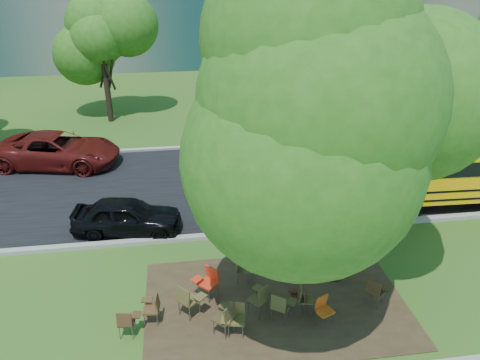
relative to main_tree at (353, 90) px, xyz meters
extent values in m
plane|color=#2D551A|center=(-2.94, -0.39, -5.59)|extent=(160.00, 160.00, 0.00)
cube|color=#382819|center=(-1.94, -0.89, -5.58)|extent=(7.00, 4.50, 0.03)
cube|color=black|center=(-2.94, 6.61, -5.57)|extent=(80.00, 8.00, 0.04)
cube|color=gray|center=(-2.94, 2.61, -5.52)|extent=(80.00, 0.25, 0.14)
cube|color=gray|center=(-2.94, 10.71, -5.52)|extent=(80.00, 0.25, 0.14)
cylinder|color=black|center=(-7.94, 15.61, -3.84)|extent=(0.32, 0.32, 3.50)
sphere|color=#2A5E15|center=(-7.94, 15.61, -1.37)|extent=(4.80, 4.80, 4.80)
cylinder|color=black|center=(5.06, 13.61, -3.49)|extent=(0.38, 0.38, 4.20)
sphere|color=#2A5E15|center=(5.06, 13.61, -0.55)|extent=(5.60, 5.60, 5.60)
cylinder|color=black|center=(0.00, 0.00, -3.32)|extent=(0.56, 0.56, 4.55)
sphere|color=#2A5E15|center=(0.00, 0.00, 0.01)|extent=(7.06, 7.06, 7.06)
cube|color=#FAB207|center=(4.69, 3.91, -3.99)|extent=(10.02, 2.61, 2.22)
cube|color=black|center=(4.96, 3.90, -3.74)|extent=(9.48, 2.62, 0.54)
cube|color=#FAB207|center=(-0.85, 4.11, -4.69)|extent=(1.24, 2.03, 0.86)
cube|color=black|center=(4.69, 3.91, -4.55)|extent=(10.04, 2.63, 0.07)
cube|color=black|center=(4.69, 3.91, -4.89)|extent=(10.04, 2.63, 0.07)
cylinder|color=black|center=(-0.50, 2.96, -5.14)|extent=(0.91, 0.30, 0.90)
cylinder|color=black|center=(-0.42, 5.22, -5.14)|extent=(0.91, 0.30, 0.90)
cylinder|color=black|center=(7.35, 4.95, -5.14)|extent=(0.91, 0.30, 0.90)
cube|color=#4A2C1A|center=(-5.83, -1.50, -5.17)|extent=(0.44, 0.43, 0.05)
cube|color=#4A2C1A|center=(-5.85, -1.67, -4.97)|extent=(0.38, 0.15, 0.37)
cube|color=#4A2C1A|center=(-5.58, -1.41, -5.06)|extent=(0.24, 0.29, 0.03)
cylinder|color=slate|center=(-5.95, -1.32, -5.38)|extent=(0.02, 0.02, 0.42)
cylinder|color=slate|center=(-5.70, -1.68, -5.38)|extent=(0.02, 0.02, 0.42)
cube|color=brown|center=(-4.27, -1.00, -5.09)|extent=(0.64, 0.65, 0.06)
cube|color=brown|center=(-4.42, -1.14, -4.85)|extent=(0.39, 0.39, 0.45)
cube|color=brown|center=(-3.98, -1.09, -4.96)|extent=(0.39, 0.39, 0.03)
cylinder|color=slate|center=(-4.27, -0.74, -5.34)|extent=(0.03, 0.03, 0.50)
cylinder|color=slate|center=(-4.28, -1.27, -5.34)|extent=(0.03, 0.03, 0.50)
cube|color=#41361C|center=(-3.46, -1.79, -5.11)|extent=(0.62, 0.62, 0.05)
cube|color=#41361C|center=(-3.32, -1.92, -4.88)|extent=(0.36, 0.38, 0.43)
cube|color=#41361C|center=(-3.39, -1.50, -4.99)|extent=(0.38, 0.37, 0.03)
cylinder|color=slate|center=(-3.71, -1.80, -5.35)|extent=(0.03, 0.03, 0.48)
cylinder|color=slate|center=(-3.20, -1.78, -5.35)|extent=(0.03, 0.03, 0.48)
cube|color=brown|center=(-3.15, -1.87, -5.14)|extent=(0.50, 0.49, 0.05)
cube|color=brown|center=(-3.11, -1.69, -4.91)|extent=(0.42, 0.18, 0.41)
cube|color=brown|center=(-3.42, -1.95, -5.02)|extent=(0.28, 0.32, 0.03)
cylinder|color=slate|center=(-3.02, -2.07, -5.36)|extent=(0.02, 0.02, 0.45)
cylinder|color=slate|center=(-3.28, -1.66, -5.36)|extent=(0.02, 0.02, 0.45)
cube|color=#47431F|center=(-1.95, -1.52, -5.14)|extent=(0.58, 0.57, 0.05)
cube|color=#47431F|center=(-2.05, -1.67, -4.91)|extent=(0.39, 0.31, 0.41)
cube|color=#47431F|center=(-1.67, -1.55, -5.02)|extent=(0.34, 0.36, 0.03)
cylinder|color=slate|center=(-1.99, -1.29, -5.36)|extent=(0.02, 0.02, 0.45)
cylinder|color=slate|center=(-1.91, -1.76, -5.36)|extent=(0.02, 0.02, 0.45)
cube|color=#C45414|center=(-0.87, -1.83, -5.18)|extent=(0.50, 0.49, 0.05)
cube|color=#C45414|center=(-0.93, -1.68, -4.98)|extent=(0.37, 0.22, 0.37)
cube|color=#C45414|center=(-1.01, -2.03, -5.07)|extent=(0.29, 0.31, 0.03)
cylinder|color=slate|center=(-0.66, -1.91, -5.39)|extent=(0.02, 0.02, 0.41)
cylinder|color=slate|center=(-1.07, -1.75, -5.39)|extent=(0.02, 0.02, 0.41)
cube|color=#432618|center=(-1.44, -1.26, -5.18)|extent=(0.45, 0.47, 0.05)
cube|color=#432618|center=(-1.28, -1.31, -4.98)|extent=(0.18, 0.38, 0.37)
cube|color=#432618|center=(-1.51, -1.02, -5.07)|extent=(0.30, 0.26, 0.03)
cylinder|color=slate|center=(-1.63, -1.38, -5.38)|extent=(0.02, 0.02, 0.41)
cylinder|color=slate|center=(-1.25, -1.15, -5.38)|extent=(0.02, 0.02, 0.41)
cube|color=#3D2C16|center=(0.69, -1.31, -5.14)|extent=(0.57, 0.58, 0.05)
cube|color=#3D2C16|center=(0.55, -1.43, -4.92)|extent=(0.33, 0.37, 0.40)
cube|color=#3D2C16|center=(0.95, -1.40, -5.02)|extent=(0.35, 0.35, 0.03)
cylinder|color=slate|center=(0.71, -1.07, -5.37)|extent=(0.02, 0.02, 0.45)
cylinder|color=slate|center=(0.67, -1.55, -5.37)|extent=(0.02, 0.02, 0.45)
cube|color=#4D351B|center=(-5.24, -1.15, -5.16)|extent=(0.43, 0.45, 0.05)
cube|color=#4D351B|center=(-5.07, -1.17, -4.94)|extent=(0.14, 0.39, 0.39)
cube|color=#4D351B|center=(-5.35, -0.90, -5.04)|extent=(0.29, 0.24, 0.03)
cylinder|color=slate|center=(-5.42, -1.29, -5.37)|extent=(0.02, 0.02, 0.43)
cylinder|color=slate|center=(-5.06, -1.01, -5.37)|extent=(0.02, 0.02, 0.43)
cube|color=red|center=(-3.73, -0.40, -5.11)|extent=(0.62, 0.62, 0.05)
cube|color=red|center=(-3.59, -0.26, -4.87)|extent=(0.38, 0.37, 0.43)
cube|color=red|center=(-4.02, -0.32, -4.98)|extent=(0.38, 0.38, 0.03)
cylinder|color=slate|center=(-3.73, -0.66, -5.35)|extent=(0.03, 0.03, 0.48)
cylinder|color=slate|center=(-3.73, -0.14, -5.35)|extent=(0.03, 0.03, 0.48)
cube|color=#4B4220|center=(-2.67, 0.16, -5.17)|extent=(0.42, 0.44, 0.05)
cube|color=#4B4220|center=(-2.84, 0.18, -4.97)|extent=(0.14, 0.38, 0.38)
cube|color=#4B4220|center=(-2.57, -0.08, -5.06)|extent=(0.29, 0.24, 0.03)
cylinder|color=slate|center=(-2.49, 0.29, -5.38)|extent=(0.02, 0.02, 0.42)
cylinder|color=slate|center=(-2.85, 0.02, -5.38)|extent=(0.02, 0.02, 0.42)
cube|color=#48411F|center=(-2.50, -1.21, -5.12)|extent=(0.61, 0.61, 0.05)
cube|color=#48411F|center=(-2.36, -1.35, -4.89)|extent=(0.37, 0.36, 0.42)
cube|color=#48411F|center=(-2.41, -0.93, -4.99)|extent=(0.37, 0.37, 0.03)
cylinder|color=slate|center=(-2.75, -1.20, -5.35)|extent=(0.03, 0.03, 0.47)
cylinder|color=slate|center=(-2.24, -1.22, -5.35)|extent=(0.03, 0.03, 0.47)
cube|color=#4D4521|center=(-1.23, -1.32, -5.18)|extent=(0.44, 0.45, 0.05)
cube|color=#4D4521|center=(-1.39, -1.29, -4.97)|extent=(0.16, 0.38, 0.37)
cube|color=#4D4521|center=(-1.14, -1.56, -5.07)|extent=(0.29, 0.25, 0.03)
cylinder|color=slate|center=(-1.04, -1.20, -5.38)|extent=(0.02, 0.02, 0.42)
cylinder|color=slate|center=(-1.41, -1.44, -5.38)|extent=(0.02, 0.02, 0.42)
imported|color=black|center=(-6.15, 3.41, -4.97)|extent=(3.78, 1.91, 1.23)
imported|color=#4E0F0D|center=(-9.59, 9.54, -4.84)|extent=(5.80, 3.56, 1.50)
camera|label=1|loc=(-4.33, -10.64, 2.98)|focal=35.00mm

